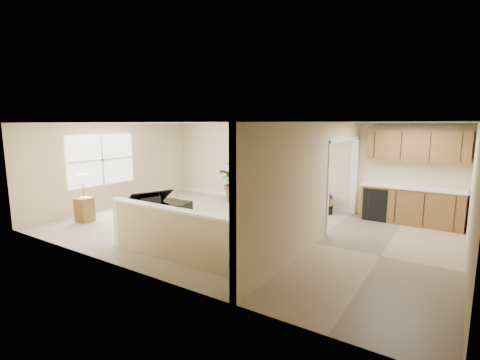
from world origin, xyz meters
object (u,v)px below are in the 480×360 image
Objects in this scene: small_plant at (327,205)px; piano at (146,190)px; loveseat at (303,197)px; accent_table at (267,194)px; palm_plant at (238,182)px; lamp_stand at (84,202)px; piano_bench at (182,211)px.

piano is at bearing -152.19° from small_plant.
piano reaches higher than loveseat.
small_plant is at bearing 49.65° from piano.
piano is 5.17m from small_plant.
accent_table is at bearing -179.85° from loveseat.
loveseat is at bearing 56.69° from piano.
palm_plant reaches higher than small_plant.
lamp_stand is (-3.16, -3.90, 0.10)m from accent_table.
piano is 3.68× the size of small_plant.
palm_plant is (-2.06, -0.36, 0.29)m from loveseat.
piano is 1.06× the size of loveseat.
lamp_stand is at bearing -140.13° from small_plant.
small_plant is at bearing -38.17° from loveseat.
lamp_stand is (-2.07, -3.97, -0.13)m from palm_plant.
piano is 1.62m from piano_bench.
piano is 3.29× the size of accent_table.
piano is at bearing -168.79° from loveseat.
piano_bench is 0.33× the size of loveseat.
palm_plant is at bearing 74.91° from piano.
piano_bench is at bearing -116.90° from accent_table.
piano_bench is 0.49× the size of palm_plant.
piano is 3.54m from accent_table.
piano_bench is (1.56, -0.22, -0.38)m from piano.
lamp_stand reaches higher than loveseat.
piano_bench is 0.54× the size of lamp_stand.
lamp_stand reaches higher than piano_bench.
piano_bench is 2.47m from lamp_stand.
loveseat is 0.84m from small_plant.
accent_table is (-0.98, -0.43, 0.06)m from loveseat.
accent_table is 5.02m from lamp_stand.
lamp_stand reaches higher than accent_table.
accent_table is at bearing -172.89° from small_plant.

